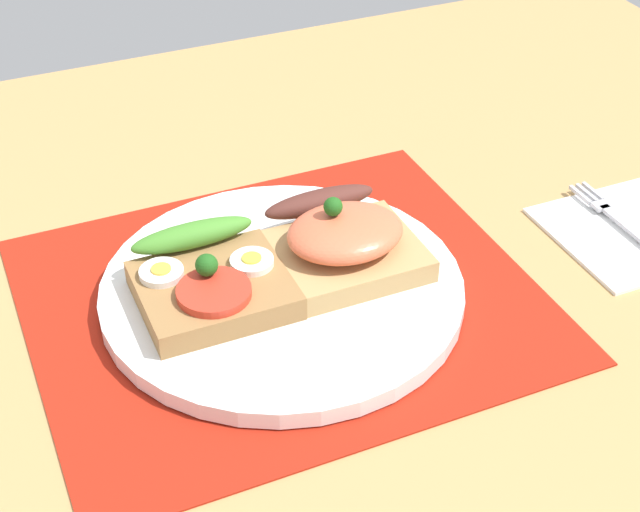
{
  "coord_description": "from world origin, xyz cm",
  "views": [
    {
      "loc": [
        -19.29,
        -51.04,
        44.27
      ],
      "look_at": [
        3.0,
        0.0,
        3.09
      ],
      "focal_mm": 53.7,
      "sensor_mm": 36.0,
      "label": 1
    }
  ],
  "objects_px": {
    "sandwich_egg_tomato": "(211,283)",
    "napkin": "(633,230)",
    "fork": "(626,226)",
    "plate": "(282,289)",
    "sandwich_salmon": "(344,241)"
  },
  "relations": [
    {
      "from": "fork",
      "to": "plate",
      "type": "bearing_deg",
      "value": 173.63
    },
    {
      "from": "sandwich_egg_tomato",
      "to": "fork",
      "type": "xyz_separation_m",
      "value": [
        0.34,
        -0.03,
        -0.02
      ]
    },
    {
      "from": "sandwich_egg_tomato",
      "to": "napkin",
      "type": "relative_size",
      "value": 0.83
    },
    {
      "from": "napkin",
      "to": "fork",
      "type": "xyz_separation_m",
      "value": [
        -0.01,
        0.0,
        0.0
      ]
    },
    {
      "from": "plate",
      "to": "sandwich_salmon",
      "type": "xyz_separation_m",
      "value": [
        0.05,
        0.0,
        0.03
      ]
    },
    {
      "from": "sandwich_egg_tomato",
      "to": "napkin",
      "type": "xyz_separation_m",
      "value": [
        0.34,
        -0.04,
        -0.03
      ]
    },
    {
      "from": "plate",
      "to": "sandwich_salmon",
      "type": "bearing_deg",
      "value": 4.29
    },
    {
      "from": "plate",
      "to": "sandwich_salmon",
      "type": "relative_size",
      "value": 2.5
    },
    {
      "from": "napkin",
      "to": "fork",
      "type": "bearing_deg",
      "value": 164.04
    },
    {
      "from": "plate",
      "to": "napkin",
      "type": "xyz_separation_m",
      "value": [
        0.29,
        -0.03,
        -0.01
      ]
    },
    {
      "from": "plate",
      "to": "sandwich_egg_tomato",
      "type": "xyz_separation_m",
      "value": [
        -0.05,
        0.0,
        0.02
      ]
    },
    {
      "from": "sandwich_egg_tomato",
      "to": "sandwich_salmon",
      "type": "relative_size",
      "value": 1.0
    },
    {
      "from": "plate",
      "to": "napkin",
      "type": "bearing_deg",
      "value": -6.58
    },
    {
      "from": "napkin",
      "to": "fork",
      "type": "height_order",
      "value": "fork"
    },
    {
      "from": "sandwich_salmon",
      "to": "fork",
      "type": "bearing_deg",
      "value": -8.65
    }
  ]
}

